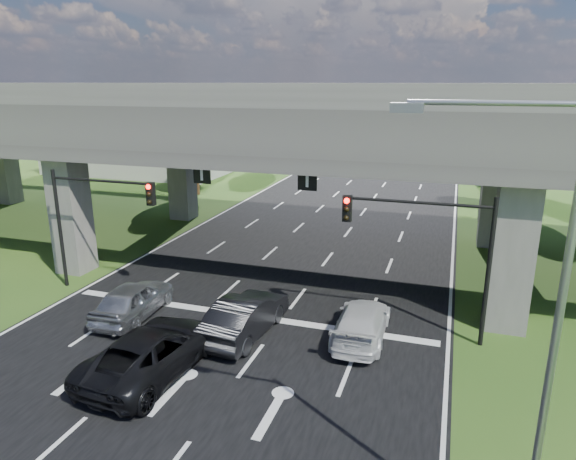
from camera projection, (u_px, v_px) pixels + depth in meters
The scene contains 19 objects.
ground at pixel (208, 354), 19.73m from camera, with size 160.00×160.00×0.00m, color #264717.
road at pixel (288, 267), 28.86m from camera, with size 18.00×120.00×0.03m, color black.
overpass at pixel (299, 122), 28.49m from camera, with size 80.00×15.00×10.00m.
warehouse at pixel (140, 155), 58.88m from camera, with size 20.00×10.00×4.00m, color #9E9E99.
signal_right at pixel (432, 240), 19.84m from camera, with size 5.76×0.54×6.00m.
signal_left at pixel (93, 210), 24.50m from camera, with size 5.76×0.54×6.00m.
streetlight_near at pixel (535, 315), 9.62m from camera, with size 3.38×0.25×10.00m.
streetlight_far at pixel (481, 143), 37.02m from camera, with size 3.38×0.25×10.00m.
streetlight_beyond at pixel (475, 125), 51.64m from camera, with size 3.38×0.25×10.00m.
tree_left_near at pixel (196, 142), 46.29m from camera, with size 4.50×4.50×7.80m.
tree_left_mid at pixel (207, 139), 54.67m from camera, with size 3.91×3.90×6.76m.
tree_left_far at pixel (268, 125), 60.52m from camera, with size 4.80×4.80×8.32m.
tree_right_near at pixel (517, 156), 40.18m from camera, with size 4.20×4.20×7.28m.
tree_right_mid at pixel (544, 149), 46.68m from camera, with size 3.91×3.90×6.76m.
tree_right_far at pixel (493, 133), 55.00m from camera, with size 4.50×4.50×7.80m.
car_silver at pixel (133, 300), 22.59m from camera, with size 1.89×4.71×1.60m, color #A6A8AE.
car_dark at pixel (245, 316), 20.92m from camera, with size 1.78×5.10×1.68m, color black.
car_white at pixel (361, 322), 20.66m from camera, with size 1.98×4.88×1.42m, color silver.
car_trailing at pixel (152, 351), 18.17m from camera, with size 2.77×6.01×1.67m, color black.
Camera 1 is at (8.41, -15.80, 10.05)m, focal length 32.00 mm.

